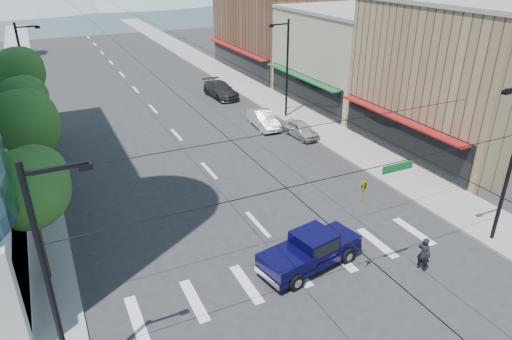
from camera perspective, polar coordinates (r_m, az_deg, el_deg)
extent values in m
plane|color=#28282B|center=(22.35, 7.20, -14.17)|extent=(160.00, 160.00, 0.00)
cube|color=gray|center=(56.01, -27.39, 8.04)|extent=(4.00, 120.00, 0.15)
cube|color=gray|center=(60.09, -3.82, 11.85)|extent=(4.00, 120.00, 0.15)
cube|color=#8C6B4C|center=(39.39, 24.98, 10.41)|extent=(12.00, 14.00, 11.00)
cube|color=tan|center=(49.42, 12.33, 13.62)|extent=(12.00, 14.00, 9.00)
cube|color=brown|center=(62.53, 3.15, 17.00)|extent=(12.00, 18.00, 10.00)
cylinder|color=black|center=(23.45, -25.43, -7.83)|extent=(0.28, 0.28, 4.55)
sphere|color=#1D531B|center=(22.25, -26.67, -2.18)|extent=(3.64, 3.64, 3.64)
sphere|color=#1D531B|center=(22.34, -25.88, -0.76)|extent=(2.86, 2.86, 2.86)
cylinder|color=black|center=(29.58, -26.14, -0.45)|extent=(0.28, 0.28, 5.11)
sphere|color=#1D531B|center=(28.55, -27.25, 4.83)|extent=(4.09, 4.09, 4.09)
sphere|color=#1D531B|center=(28.71, -26.63, 5.91)|extent=(3.21, 3.21, 3.21)
cylinder|color=black|center=(36.20, -26.43, 3.53)|extent=(0.28, 0.28, 4.55)
sphere|color=#1D531B|center=(35.43, -27.24, 7.42)|extent=(3.64, 3.64, 3.64)
sphere|color=#1D531B|center=(35.61, -26.74, 8.28)|extent=(2.86, 2.86, 2.86)
cylinder|color=black|center=(42.79, -26.77, 6.97)|extent=(0.28, 0.28, 5.11)
sphere|color=#1D531B|center=(42.09, -27.55, 10.72)|extent=(4.09, 4.09, 4.09)
sphere|color=#1D531B|center=(42.30, -27.13, 11.43)|extent=(3.21, 3.21, 3.21)
cylinder|color=black|center=(16.37, -24.37, -13.50)|extent=(0.20, 0.20, 9.00)
cylinder|color=black|center=(26.35, 29.24, 0.50)|extent=(0.20, 0.20, 9.00)
cylinder|color=black|center=(18.29, 9.93, -0.82)|extent=(21.60, 0.04, 0.04)
imported|color=gold|center=(19.60, 13.29, -2.71)|extent=(0.16, 0.20, 1.00)
cube|color=#0C6626|center=(20.30, 17.29, 0.32)|extent=(1.60, 0.06, 0.35)
cylinder|color=black|center=(45.22, -26.84, 10.43)|extent=(0.20, 0.20, 9.00)
cube|color=black|center=(44.51, -26.72, 15.71)|extent=(1.80, 0.12, 0.12)
cube|color=black|center=(44.53, -25.65, 15.78)|extent=(0.40, 0.25, 0.18)
cylinder|color=black|center=(42.77, 3.91, 12.34)|extent=(0.20, 0.20, 9.00)
cube|color=black|center=(41.59, 2.95, 17.73)|extent=(1.80, 0.12, 0.12)
cube|color=black|center=(41.23, 1.92, 17.54)|extent=(0.40, 0.25, 0.18)
cube|color=#080632|center=(23.21, 6.76, -10.74)|extent=(5.64, 2.91, 0.34)
cube|color=#080632|center=(24.13, 10.17, -8.31)|extent=(1.88, 2.11, 0.54)
cube|color=#080632|center=(22.88, 7.23, -8.98)|extent=(2.16, 2.12, 1.07)
cube|color=black|center=(22.82, 7.24, -8.78)|extent=(1.97, 2.11, 0.59)
cube|color=#080632|center=(22.10, 3.78, -11.30)|extent=(2.57, 2.33, 0.63)
cube|color=silver|center=(24.84, 11.37, -8.43)|extent=(0.46, 1.84, 0.34)
cube|color=silver|center=(21.80, 1.42, -13.29)|extent=(0.46, 1.84, 0.29)
cylinder|color=black|center=(23.80, 11.36, -10.47)|extent=(0.86, 0.44, 0.82)
cylinder|color=black|center=(24.82, 8.22, -8.53)|extent=(0.86, 0.44, 0.82)
cylinder|color=black|center=(21.82, 5.04, -13.78)|extent=(0.86, 0.44, 0.82)
cylinder|color=black|center=(22.93, 1.94, -11.46)|extent=(0.86, 0.44, 0.82)
imported|color=black|center=(24.08, 20.24, -9.80)|extent=(0.61, 0.76, 1.82)
imported|color=#B5B5BA|center=(39.01, 5.59, 5.10)|extent=(1.91, 4.07, 1.35)
imported|color=white|center=(41.02, 0.92, 6.36)|extent=(1.94, 4.67, 1.50)
imported|color=#2A2A2C|center=(50.20, -4.44, 9.96)|extent=(2.61, 5.72, 1.62)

